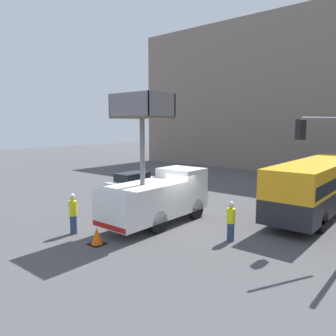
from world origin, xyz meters
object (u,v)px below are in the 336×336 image
object	(u,v)px
traffic_light_pole	(331,158)
road_worker_near_truck	(73,213)
traffic_cone_near_truck	(97,236)
city_bus	(318,183)
road_worker_directing	(231,221)
parked_car_curbside	(134,181)
utility_truck	(157,194)

from	to	relation	value
traffic_light_pole	road_worker_near_truck	xyz separation A→B (m)	(-9.79, -5.41, -2.83)
traffic_cone_near_truck	city_bus	bearing A→B (deg)	62.24
road_worker_near_truck	traffic_cone_near_truck	size ratio (longest dim) A/B	2.58
road_worker_directing	traffic_cone_near_truck	bearing A→B (deg)	55.46
city_bus	road_worker_directing	xyz separation A→B (m)	(-1.68, -7.18, -0.93)
road_worker_directing	traffic_cone_near_truck	world-z (taller)	road_worker_directing
city_bus	parked_car_curbside	distance (m)	13.50
traffic_light_pole	traffic_cone_near_truck	xyz separation A→B (m)	(-7.81, -5.60, -3.46)
utility_truck	traffic_cone_near_truck	distance (m)	4.08
traffic_light_pole	road_worker_directing	xyz separation A→B (m)	(-3.57, -1.53, -2.92)
city_bus	traffic_light_pole	xyz separation A→B (m)	(1.89, -5.65, 1.99)
road_worker_directing	traffic_cone_near_truck	xyz separation A→B (m)	(-4.24, -4.07, -0.55)
road_worker_directing	parked_car_curbside	distance (m)	12.88
city_bus	traffic_light_pole	size ratio (longest dim) A/B	1.93
utility_truck	city_bus	world-z (taller)	utility_truck
road_worker_near_truck	utility_truck	bearing A→B (deg)	13.01
road_worker_directing	city_bus	bearing A→B (deg)	-91.57
road_worker_directing	traffic_cone_near_truck	distance (m)	5.90
road_worker_near_truck	traffic_cone_near_truck	bearing A→B (deg)	-53.33
traffic_light_pole	traffic_cone_near_truck	world-z (taller)	traffic_light_pole
traffic_light_pole	road_worker_directing	distance (m)	4.86
traffic_cone_near_truck	utility_truck	bearing A→B (deg)	89.04
traffic_cone_near_truck	parked_car_curbside	world-z (taller)	parked_car_curbside
traffic_cone_near_truck	traffic_light_pole	bearing A→B (deg)	35.64
utility_truck	traffic_cone_near_truck	xyz separation A→B (m)	(-0.06, -3.88, -1.25)
road_worker_directing	traffic_light_pole	bearing A→B (deg)	-145.22
traffic_light_pole	traffic_cone_near_truck	size ratio (longest dim) A/B	7.54
city_bus	traffic_light_pole	world-z (taller)	traffic_light_pole
parked_car_curbside	city_bus	bearing A→B (deg)	7.32
utility_truck	traffic_light_pole	bearing A→B (deg)	12.48
traffic_cone_near_truck	parked_car_curbside	distance (m)	12.09
city_bus	road_worker_near_truck	xyz separation A→B (m)	(-7.91, -11.06, -0.85)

